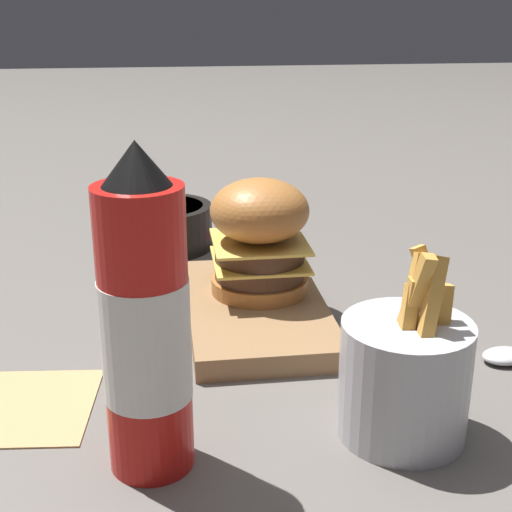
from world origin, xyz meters
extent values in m
plane|color=#5B5651|center=(0.00, 0.00, 0.00)|extent=(6.00, 6.00, 0.00)
cube|color=olive|center=(0.01, 0.06, 0.01)|extent=(0.26, 0.14, 0.02)
cylinder|color=#AD6B33|center=(0.04, 0.05, 0.03)|extent=(0.11, 0.11, 0.02)
cylinder|color=#4C3323|center=(0.04, 0.05, 0.05)|extent=(0.10, 0.10, 0.02)
cube|color=#EAC656|center=(0.04, 0.05, 0.06)|extent=(0.10, 0.10, 0.00)
cylinder|color=#4C3323|center=(0.04, 0.05, 0.07)|extent=(0.10, 0.10, 0.02)
cube|color=#EAC656|center=(0.04, 0.05, 0.08)|extent=(0.10, 0.10, 0.00)
ellipsoid|color=#AD6B33|center=(0.04, 0.05, 0.11)|extent=(0.11, 0.11, 0.07)
cylinder|color=red|center=(-0.23, 0.17, 0.11)|extent=(0.06, 0.06, 0.21)
cylinder|color=white|center=(-0.23, 0.17, 0.10)|extent=(0.06, 0.06, 0.09)
cone|color=black|center=(-0.23, 0.17, 0.23)|extent=(0.05, 0.05, 0.03)
cylinder|color=#B7B7BC|center=(-0.21, -0.02, 0.05)|extent=(0.10, 0.10, 0.10)
cube|color=gold|center=(-0.21, -0.02, 0.11)|extent=(0.03, 0.03, 0.10)
cube|color=gold|center=(-0.22, -0.05, 0.09)|extent=(0.02, 0.02, 0.07)
cube|color=gold|center=(-0.21, -0.02, 0.10)|extent=(0.03, 0.03, 0.09)
cube|color=gold|center=(-0.22, -0.02, 0.09)|extent=(0.03, 0.02, 0.07)
cube|color=gold|center=(-0.19, -0.03, 0.09)|extent=(0.01, 0.02, 0.06)
cube|color=gold|center=(-0.21, -0.02, 0.09)|extent=(0.01, 0.02, 0.08)
cube|color=gold|center=(-0.22, -0.03, 0.09)|extent=(0.02, 0.02, 0.08)
cube|color=gold|center=(-0.20, -0.05, 0.10)|extent=(0.04, 0.04, 0.09)
cube|color=gold|center=(-0.23, -0.03, 0.11)|extent=(0.04, 0.03, 0.10)
cylinder|color=black|center=(0.26, 0.15, 0.03)|extent=(0.13, 0.13, 0.06)
cylinder|color=#CC4C33|center=(0.26, 0.15, 0.06)|extent=(0.11, 0.11, 0.01)
ellipsoid|color=silver|center=(-0.11, -0.16, 0.01)|extent=(0.04, 0.05, 0.01)
cylinder|color=#9E140F|center=(0.27, 0.03, 0.00)|extent=(0.05, 0.05, 0.00)
cube|color=tan|center=(-0.14, 0.28, 0.00)|extent=(0.13, 0.13, 0.00)
camera|label=1|loc=(-0.68, 0.16, 0.33)|focal=50.00mm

